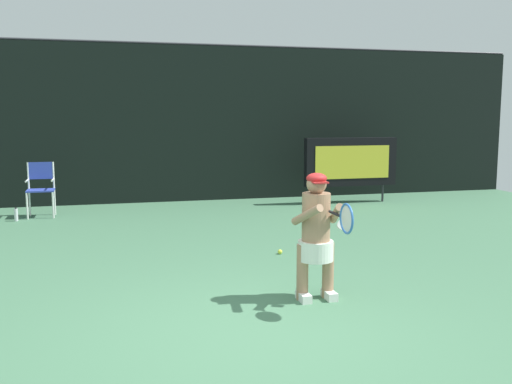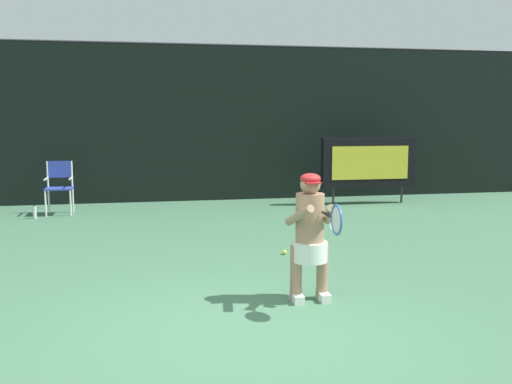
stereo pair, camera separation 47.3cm
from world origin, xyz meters
name	(u,v)px [view 2 (the right image)]	position (x,y,z in m)	size (l,w,h in m)	color
ground	(243,342)	(0.00, -0.19, -0.01)	(18.00, 22.00, 0.03)	#427051
backdrop_screen	(181,124)	(0.00, 8.50, 1.81)	(18.00, 0.12, 3.66)	black
scoreboard	(369,162)	(4.15, 7.22, 0.95)	(2.20, 0.21, 1.50)	black
umpire_chair	(59,184)	(-2.57, 7.11, 0.62)	(0.52, 0.44, 1.08)	white
water_bottle	(35,212)	(-2.99, 6.69, 0.12)	(0.07, 0.07, 0.27)	silver
tennis_player	(310,233)	(0.91, 0.83, 0.75)	(0.54, 0.62, 1.40)	white
tennis_racket	(336,219)	(1.01, 0.27, 1.00)	(0.03, 0.60, 0.31)	black
tennis_ball_spare	(284,252)	(1.13, 2.90, 0.03)	(0.07, 0.07, 0.07)	#CCDB3D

